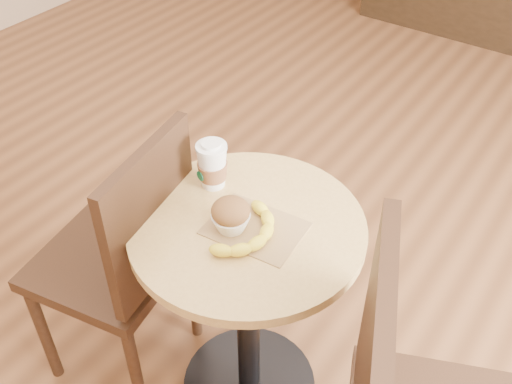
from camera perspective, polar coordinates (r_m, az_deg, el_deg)
cafe_table at (r=1.72m, az=-0.77°, el=-9.12°), size 0.62×0.62×0.75m
chair_left at (r=1.82m, az=-12.36°, el=-6.03°), size 0.48×0.48×0.94m
kraft_bag at (r=1.53m, az=-0.07°, el=-3.47°), size 0.25×0.20×0.00m
coffee_cup at (r=1.63m, az=-4.18°, el=2.46°), size 0.08×0.09×0.14m
muffin at (r=1.50m, az=-2.42°, el=-2.23°), size 0.10×0.10×0.09m
banana at (r=1.49m, az=-0.53°, el=-3.92°), size 0.14×0.24×0.03m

